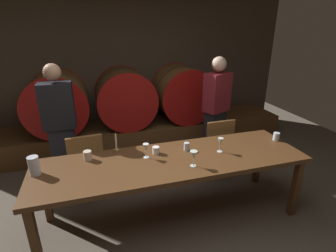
# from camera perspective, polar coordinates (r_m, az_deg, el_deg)

# --- Properties ---
(ground_plane) EXTENTS (8.35, 8.35, 0.00)m
(ground_plane) POSITION_cam_1_polar(r_m,az_deg,el_deg) (2.97, -1.68, -22.86)
(ground_plane) COLOR brown
(back_wall) EXTENTS (6.42, 0.24, 2.99)m
(back_wall) POSITION_cam_1_polar(r_m,az_deg,el_deg) (5.00, -10.93, 14.38)
(back_wall) COLOR #473A2D
(back_wall) RESTS_ON ground
(barrel_shelf) EXTENTS (5.78, 0.90, 0.41)m
(barrel_shelf) POSITION_cam_1_polar(r_m,az_deg,el_deg) (4.80, -9.10, -1.79)
(barrel_shelf) COLOR brown
(barrel_shelf) RESTS_ON ground
(wine_barrel_left) EXTENTS (0.97, 0.87, 0.97)m
(wine_barrel_left) POSITION_cam_1_polar(r_m,az_deg,el_deg) (4.57, -22.92, 4.70)
(wine_barrel_left) COLOR brown
(wine_barrel_left) RESTS_ON barrel_shelf
(wine_barrel_center) EXTENTS (0.97, 0.87, 0.97)m
(wine_barrel_center) POSITION_cam_1_polar(r_m,az_deg,el_deg) (4.58, -9.34, 6.14)
(wine_barrel_center) COLOR #513319
(wine_barrel_center) RESTS_ON barrel_shelf
(wine_barrel_right) EXTENTS (0.97, 0.87, 0.97)m
(wine_barrel_right) POSITION_cam_1_polar(r_m,az_deg,el_deg) (4.82, 3.03, 7.15)
(wine_barrel_right) COLOR brown
(wine_barrel_right) RESTS_ON barrel_shelf
(dining_table) EXTENTS (2.83, 0.83, 0.75)m
(dining_table) POSITION_cam_1_polar(r_m,az_deg,el_deg) (2.80, 1.01, -8.32)
(dining_table) COLOR #4C2D16
(dining_table) RESTS_ON ground
(chair_left) EXTENTS (0.42, 0.42, 0.88)m
(chair_left) POSITION_cam_1_polar(r_m,az_deg,el_deg) (3.38, -17.24, -7.59)
(chair_left) COLOR brown
(chair_left) RESTS_ON ground
(chair_right) EXTENTS (0.41, 0.41, 0.88)m
(chair_right) POSITION_cam_1_polar(r_m,az_deg,el_deg) (3.74, 10.31, -4.03)
(chair_right) COLOR brown
(chair_right) RESTS_ON ground
(guest_left) EXTENTS (0.38, 0.25, 1.65)m
(guest_left) POSITION_cam_1_polar(r_m,az_deg,el_deg) (3.54, -22.19, -0.59)
(guest_left) COLOR black
(guest_left) RESTS_ON ground
(guest_right) EXTENTS (0.44, 0.37, 1.63)m
(guest_right) POSITION_cam_1_polar(r_m,az_deg,el_deg) (4.12, 10.38, 3.60)
(guest_right) COLOR black
(guest_right) RESTS_ON ground
(candle_center) EXTENTS (0.05, 0.05, 0.23)m
(candle_center) POSITION_cam_1_polar(r_m,az_deg,el_deg) (2.95, -11.16, -4.25)
(candle_center) COLOR olive
(candle_center) RESTS_ON dining_table
(pitcher) EXTENTS (0.10, 0.10, 0.18)m
(pitcher) POSITION_cam_1_polar(r_m,az_deg,el_deg) (2.76, -27.09, -7.69)
(pitcher) COLOR silver
(pitcher) RESTS_ON dining_table
(wine_glass_left) EXTENTS (0.06, 0.06, 0.16)m
(wine_glass_left) POSITION_cam_1_polar(r_m,az_deg,el_deg) (2.75, -4.81, -4.82)
(wine_glass_left) COLOR white
(wine_glass_left) RESTS_ON dining_table
(wine_glass_center) EXTENTS (0.08, 0.08, 0.16)m
(wine_glass_center) POSITION_cam_1_polar(r_m,az_deg,el_deg) (2.60, 5.58, -6.40)
(wine_glass_center) COLOR silver
(wine_glass_center) RESTS_ON dining_table
(wine_glass_right) EXTENTS (0.06, 0.06, 0.16)m
(wine_glass_right) POSITION_cam_1_polar(r_m,az_deg,el_deg) (2.92, 11.31, -3.48)
(wine_glass_right) COLOR silver
(wine_glass_right) RESTS_ON dining_table
(cup_far_left) EXTENTS (0.08, 0.08, 0.10)m
(cup_far_left) POSITION_cam_1_polar(r_m,az_deg,el_deg) (2.85, -17.05, -6.15)
(cup_far_left) COLOR beige
(cup_far_left) RESTS_ON dining_table
(cup_center_left) EXTENTS (0.08, 0.08, 0.08)m
(cup_center_left) POSITION_cam_1_polar(r_m,az_deg,el_deg) (2.87, -2.64, -5.26)
(cup_center_left) COLOR white
(cup_center_left) RESTS_ON dining_table
(cup_center_right) EXTENTS (0.06, 0.06, 0.09)m
(cup_center_right) POSITION_cam_1_polar(r_m,az_deg,el_deg) (2.94, 4.04, -4.46)
(cup_center_right) COLOR silver
(cup_center_right) RESTS_ON dining_table
(cup_far_right) EXTENTS (0.07, 0.07, 0.09)m
(cup_far_right) POSITION_cam_1_polar(r_m,az_deg,el_deg) (3.44, 22.45, -2.11)
(cup_far_right) COLOR silver
(cup_far_right) RESTS_ON dining_table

